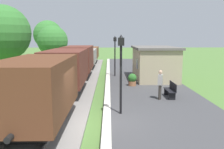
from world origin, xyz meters
The scene contains 17 objects.
ground_plane centered at (0.00, 0.00, 0.00)m, with size 160.00×160.00×0.00m, color #517A38.
platform_slab centered at (3.20, 0.00, 0.12)m, with size 6.00×60.00×0.25m, color #424244.
platform_edge_stripe centered at (0.40, 0.00, 0.25)m, with size 0.36×60.00×0.01m, color silver.
track_ballast centered at (-2.40, 0.00, 0.06)m, with size 3.80×60.00×0.12m, color gray.
rail_near centered at (-1.68, 0.00, 0.19)m, with size 0.07×60.00×0.14m, color slate.
rail_far centered at (-3.12, 0.00, 0.19)m, with size 0.07×60.00×0.14m, color slate.
freight_train centered at (-2.40, 11.86, 1.58)m, with size 2.50×32.60×2.72m.
station_hut centered at (4.40, 10.58, 1.65)m, with size 3.50×5.80×2.78m.
bench_near_hut centered at (4.21, 4.08, 0.72)m, with size 0.42×1.50×0.91m.
bench_down_platform centered at (4.21, 15.94, 0.72)m, with size 0.42×1.50×0.91m.
person_waiting centered at (3.45, 3.63, 1.18)m, with size 0.35×0.44×1.71m.
potted_planter centered at (2.23, 7.60, 0.72)m, with size 0.64×0.64×0.92m.
lamp_post_near centered at (1.05, 1.02, 2.80)m, with size 0.28×0.28×3.70m.
lamp_post_far centered at (1.05, 12.23, 2.80)m, with size 0.28×0.28×3.70m.
tree_trackside_far centered at (-8.57, 10.86, 4.17)m, with size 4.76×4.76×6.56m.
tree_field_left centered at (-6.33, 19.49, 3.39)m, with size 3.67×3.67×5.23m.
tree_field_distant centered at (-9.11, 28.47, 4.20)m, with size 4.48×4.48×6.44m.
Camera 1 is at (0.50, -9.95, 3.83)m, focal length 38.57 mm.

